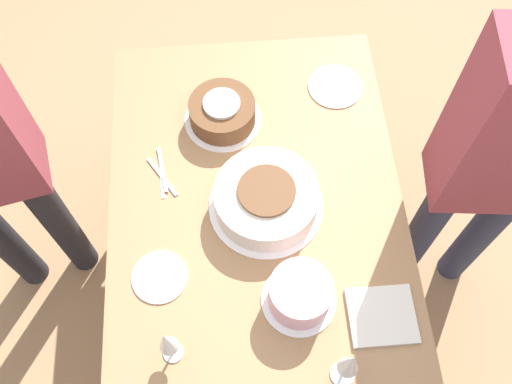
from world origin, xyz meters
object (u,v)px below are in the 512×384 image
object	(u,v)px
cake_front_chocolate	(222,112)
person_watching	(510,155)
cake_back_decorated	(300,294)
wine_glass_near	(350,364)
cake_center_white	(266,199)
wine_glass_far	(167,342)

from	to	relation	value
cake_front_chocolate	person_watching	bearing A→B (deg)	69.31
cake_back_decorated	person_watching	xyz separation A→B (m)	(-0.33, 0.65, 0.12)
cake_front_chocolate	cake_back_decorated	bearing A→B (deg)	16.02
wine_glass_near	person_watching	xyz separation A→B (m)	(-0.55, 0.56, 0.03)
cake_front_chocolate	wine_glass_near	size ratio (longest dim) A/B	1.19
cake_center_white	wine_glass_far	size ratio (longest dim) A/B	1.80
cake_center_white	person_watching	world-z (taller)	person_watching
wine_glass_far	person_watching	size ratio (longest dim) A/B	0.13
cake_front_chocolate	wine_glass_far	bearing A→B (deg)	-13.06
cake_center_white	cake_back_decorated	world-z (taller)	cake_back_decorated
cake_back_decorated	wine_glass_far	bearing A→B (deg)	-71.58
cake_front_chocolate	person_watching	xyz separation A→B (m)	(0.32, 0.84, 0.14)
cake_center_white	person_watching	xyz separation A→B (m)	(-0.02, 0.72, 0.13)
cake_center_white	wine_glass_near	distance (m)	0.56
cake_center_white	wine_glass_far	distance (m)	0.53
cake_center_white	person_watching	size ratio (longest dim) A/B	0.23
cake_center_white	wine_glass_far	xyz separation A→B (m)	(0.43, -0.30, 0.08)
cake_back_decorated	person_watching	distance (m)	0.74
cake_center_white	person_watching	distance (m)	0.73
cake_back_decorated	cake_front_chocolate	bearing A→B (deg)	-163.98
cake_back_decorated	wine_glass_near	bearing A→B (deg)	23.72
cake_back_decorated	wine_glass_near	distance (m)	0.25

